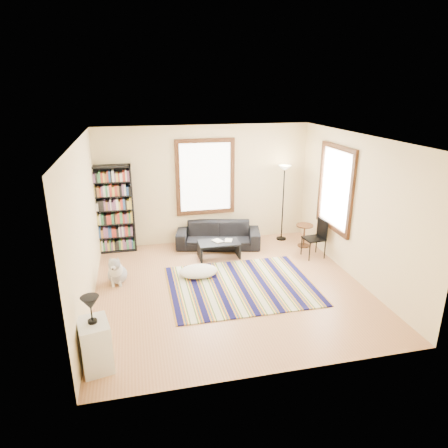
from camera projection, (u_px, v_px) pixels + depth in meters
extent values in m
cube|color=tan|center=(230.00, 289.00, 7.64)|extent=(5.00, 5.00, 0.10)
cube|color=white|center=(231.00, 135.00, 6.68)|extent=(5.00, 5.00, 0.10)
cube|color=beige|center=(205.00, 185.00, 9.51)|extent=(5.00, 0.10, 2.80)
cube|color=beige|center=(280.00, 281.00, 4.81)|extent=(5.00, 0.10, 2.80)
cube|color=beige|center=(81.00, 228.00, 6.62)|extent=(0.10, 5.00, 2.80)
cube|color=beige|center=(358.00, 208.00, 7.70)|extent=(0.10, 5.00, 2.80)
cube|color=white|center=(205.00, 177.00, 9.37)|extent=(1.20, 0.06, 1.60)
cube|color=white|center=(336.00, 188.00, 8.35)|extent=(0.06, 1.20, 1.60)
cube|color=#0D0B39|center=(241.00, 285.00, 7.65)|extent=(2.75, 2.20, 0.02)
imported|color=black|center=(218.00, 235.00, 9.46)|extent=(2.08, 1.19, 0.57)
cube|color=black|center=(113.00, 209.00, 8.98)|extent=(0.90, 0.30, 2.00)
cube|color=black|center=(219.00, 250.00, 8.88)|extent=(0.97, 0.65, 0.36)
imported|color=beige|center=(214.00, 242.00, 8.80)|extent=(0.29, 0.26, 0.02)
imported|color=beige|center=(225.00, 240.00, 8.90)|extent=(0.22, 0.26, 0.02)
ellipsoid|color=silver|center=(198.00, 271.00, 8.03)|extent=(0.84, 0.67, 0.20)
cylinder|color=#3F230F|center=(304.00, 236.00, 9.46)|extent=(0.45, 0.45, 0.54)
cube|color=black|center=(314.00, 239.00, 8.83)|extent=(0.46, 0.44, 0.86)
cube|color=silver|center=(95.00, 345.00, 5.33)|extent=(0.48, 0.57, 0.70)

